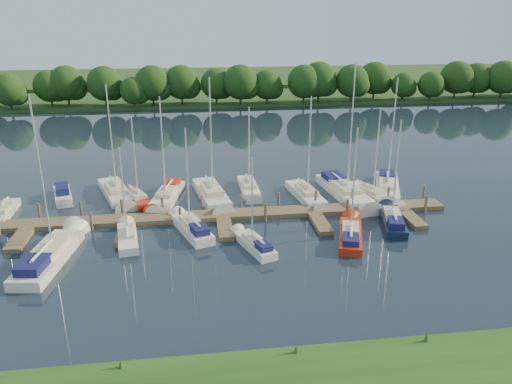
{
  "coord_description": "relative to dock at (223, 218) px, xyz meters",
  "views": [
    {
      "loc": [
        -2.43,
        -32.18,
        16.85
      ],
      "look_at": [
        2.95,
        8.0,
        2.2
      ],
      "focal_mm": 35.0,
      "sensor_mm": 36.0,
      "label": 1
    }
  ],
  "objects": [
    {
      "name": "mooring_pilings",
      "position": [
        0.0,
        1.13,
        0.4
      ],
      "size": [
        38.24,
        2.84,
        2.0
      ],
      "color": "#473D33",
      "rests_on": "ground"
    },
    {
      "name": "sailboat_n_7",
      "position": [
        8.33,
        4.22,
        0.07
      ],
      "size": [
        2.75,
        8.05,
        10.16
      ],
      "rotation": [
        0.0,
        0.0,
        3.27
      ],
      "color": "silver",
      "rests_on": "ground"
    },
    {
      "name": "sailboat_n_2",
      "position": [
        -9.83,
        7.22,
        0.07
      ],
      "size": [
        4.36,
        8.82,
        11.19
      ],
      "rotation": [
        0.0,
        0.0,
        3.47
      ],
      "color": "silver",
      "rests_on": "ground"
    },
    {
      "name": "sailboat_s_2",
      "position": [
        -2.7,
        -2.18,
        0.13
      ],
      "size": [
        3.47,
        6.82,
        8.96
      ],
      "rotation": [
        0.0,
        0.0,
        0.34
      ],
      "color": "silver",
      "rests_on": "ground"
    },
    {
      "name": "sailboat_n_8",
      "position": [
        12.24,
        4.56,
        0.12
      ],
      "size": [
        3.54,
        10.53,
        13.13
      ],
      "rotation": [
        0.0,
        0.0,
        3.26
      ],
      "color": "silver",
      "rests_on": "ground"
    },
    {
      "name": "sailboat_n_9",
      "position": [
        14.54,
        3.55,
        0.07
      ],
      "size": [
        3.74,
        7.07,
        9.14
      ],
      "rotation": [
        0.0,
        0.0,
        3.51
      ],
      "color": "silver",
      "rests_on": "ground"
    },
    {
      "name": "sailboat_n_10",
      "position": [
        16.81,
        5.32,
        0.11
      ],
      "size": [
        4.75,
        9.18,
        11.59
      ],
      "rotation": [
        0.0,
        0.0,
        2.79
      ],
      "color": "silver",
      "rests_on": "ground"
    },
    {
      "name": "sailboat_n_5",
      "position": [
        -0.65,
        5.27,
        0.08
      ],
      "size": [
        3.51,
        9.46,
        11.96
      ],
      "rotation": [
        0.0,
        0.0,
        3.31
      ],
      "color": "silver",
      "rests_on": "ground"
    },
    {
      "name": "sailboat_s_3",
      "position": [
        1.96,
        -5.7,
        0.11
      ],
      "size": [
        2.83,
        5.63,
        7.36
      ],
      "rotation": [
        0.0,
        0.0,
        0.33
      ],
      "color": "silver",
      "rests_on": "ground"
    },
    {
      "name": "dock",
      "position": [
        0.0,
        0.0,
        0.0
      ],
      "size": [
        40.0,
        6.0,
        0.4
      ],
      "color": "brown",
      "rests_on": "ground"
    },
    {
      "name": "sailboat_n_0",
      "position": [
        -19.01,
        3.44,
        0.07
      ],
      "size": [
        1.63,
        6.18,
        7.99
      ],
      "rotation": [
        0.0,
        0.0,
        3.17
      ],
      "color": "silver",
      "rests_on": "ground"
    },
    {
      "name": "distant_hill",
      "position": [
        0.0,
        92.69,
        0.5
      ],
      "size": [
        220.0,
        40.0,
        1.4
      ],
      "primitive_type": "cube",
      "color": "#304D21",
      "rests_on": "ground"
    },
    {
      "name": "sailboat_n_6",
      "position": [
        3.09,
        7.0,
        0.07
      ],
      "size": [
        1.74,
        6.89,
        8.83
      ],
      "rotation": [
        0.0,
        0.0,
        3.16
      ],
      "color": "silver",
      "rests_on": "ground"
    },
    {
      "name": "sailboat_s_0",
      "position": [
        -12.81,
        -5.73,
        0.14
      ],
      "size": [
        3.51,
        9.79,
        12.31
      ],
      "rotation": [
        0.0,
        0.0,
        -0.15
      ],
      "color": "silver",
      "rests_on": "ground"
    },
    {
      "name": "ground",
      "position": [
        0.0,
        -7.31,
        -0.2
      ],
      "size": [
        260.0,
        260.0,
        0.0
      ],
      "primitive_type": "plane",
      "color": "#17222E",
      "rests_on": "ground"
    },
    {
      "name": "sailboat_n_3",
      "position": [
        -7.68,
        5.44,
        0.07
      ],
      "size": [
        3.85,
        6.39,
        8.42
      ],
      "rotation": [
        0.0,
        0.0,
        3.59
      ],
      "color": "#AD2610",
      "rests_on": "ground"
    },
    {
      "name": "treeline",
      "position": [
        -0.86,
        54.92,
        3.9
      ],
      "size": [
        146.6,
        9.21,
        8.24
      ],
      "color": "#38281C",
      "rests_on": "ground"
    },
    {
      "name": "sailboat_n_4",
      "position": [
        -4.93,
        5.72,
        0.12
      ],
      "size": [
        3.27,
        8.09,
        10.26
      ],
      "rotation": [
        0.0,
        0.0,
        2.93
      ],
      "color": "silver",
      "rests_on": "ground"
    },
    {
      "name": "motorboat",
      "position": [
        -14.84,
        7.35,
        0.13
      ],
      "size": [
        2.6,
        5.23,
        1.56
      ],
      "rotation": [
        0.0,
        0.0,
        3.41
      ],
      "color": "silver",
      "rests_on": "ground"
    },
    {
      "name": "sailboat_s_1",
      "position": [
        -7.69,
        -3.04,
        0.07
      ],
      "size": [
        2.12,
        6.09,
        7.81
      ],
      "rotation": [
        0.0,
        0.0,
        0.14
      ],
      "color": "silver",
      "rests_on": "ground"
    },
    {
      "name": "sailboat_s_4",
      "position": [
        9.72,
        -4.95,
        0.11
      ],
      "size": [
        3.48,
        7.21,
        9.15
      ],
      "rotation": [
        0.0,
        0.0,
        -0.31
      ],
      "color": "#AD2610",
      "rests_on": "ground"
    },
    {
      "name": "far_shore",
      "position": [
        0.0,
        67.69,
        0.1
      ],
      "size": [
        180.0,
        30.0,
        0.6
      ],
      "primitive_type": "cube",
      "color": "#25481B",
      "rests_on": "ground"
    },
    {
      "name": "sailboat_s_5",
      "position": [
        14.06,
        -2.75,
        0.13
      ],
      "size": [
        3.17,
        7.18,
        9.24
      ],
      "rotation": [
        0.0,
        0.0,
        -0.26
      ],
      "color": "black",
      "rests_on": "ground"
    }
  ]
}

